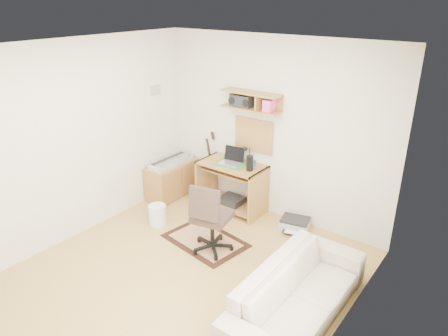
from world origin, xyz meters
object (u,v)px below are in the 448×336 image
Objects in this scene: task_chair at (212,217)px; sofa at (298,285)px; desk at (232,187)px; printer at (295,223)px; cabinet at (172,179)px.

task_chair is 1.49m from sofa.
task_chair is at bearing -66.76° from desk.
desk is at bearing 101.26° from task_chair.
printer is 1.76m from sofa.
task_chair reaches higher than sofa.
desk reaches higher than cabinet.
cabinet reaches higher than printer.
desk is 1.16m from task_chair.
cabinet is at bearing 172.88° from printer.
desk is at bearing 169.57° from printer.
desk is 0.52× the size of sofa.
cabinet is at bearing 138.01° from task_chair.
sofa is at bearing -38.09° from desk.
desk is 1.09m from cabinet.
sofa is (1.43, -0.42, -0.12)m from task_chair.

